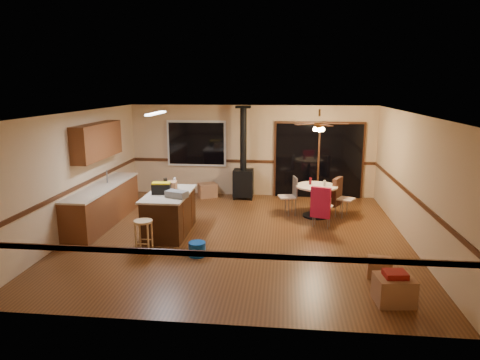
# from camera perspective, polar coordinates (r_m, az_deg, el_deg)

# --- Properties ---
(floor) EXTENTS (7.00, 7.00, 0.00)m
(floor) POSITION_cam_1_polar(r_m,az_deg,el_deg) (9.24, -0.20, -7.38)
(floor) COLOR #5A3319
(floor) RESTS_ON ground
(ceiling) EXTENTS (7.00, 7.00, 0.00)m
(ceiling) POSITION_cam_1_polar(r_m,az_deg,el_deg) (8.70, -0.21, 8.93)
(ceiling) COLOR silver
(ceiling) RESTS_ON ground
(wall_back) EXTENTS (7.00, 0.00, 7.00)m
(wall_back) POSITION_cam_1_polar(r_m,az_deg,el_deg) (12.31, 1.57, 3.90)
(wall_back) COLOR tan
(wall_back) RESTS_ON ground
(wall_front) EXTENTS (7.00, 0.00, 7.00)m
(wall_front) POSITION_cam_1_polar(r_m,az_deg,el_deg) (5.54, -4.18, -6.99)
(wall_front) COLOR tan
(wall_front) RESTS_ON ground
(wall_left) EXTENTS (0.00, 7.00, 7.00)m
(wall_left) POSITION_cam_1_polar(r_m,az_deg,el_deg) (9.89, -20.81, 0.94)
(wall_left) COLOR tan
(wall_left) RESTS_ON ground
(wall_right) EXTENTS (0.00, 7.00, 7.00)m
(wall_right) POSITION_cam_1_polar(r_m,az_deg,el_deg) (9.19, 22.04, 0.01)
(wall_right) COLOR tan
(wall_right) RESTS_ON ground
(chair_rail) EXTENTS (7.00, 7.00, 0.08)m
(chair_rail) POSITION_cam_1_polar(r_m,az_deg,el_deg) (8.95, -0.20, -1.35)
(chair_rail) COLOR #3F1F0F
(chair_rail) RESTS_ON ground
(window) EXTENTS (1.72, 0.10, 1.32)m
(window) POSITION_cam_1_polar(r_m,az_deg,el_deg) (12.46, -5.82, 4.87)
(window) COLOR black
(window) RESTS_ON ground
(sliding_door) EXTENTS (2.52, 0.10, 2.10)m
(sliding_door) POSITION_cam_1_polar(r_m,az_deg,el_deg) (12.30, 10.41, 2.51)
(sliding_door) COLOR black
(sliding_door) RESTS_ON ground
(lower_cabinets) EXTENTS (0.60, 3.00, 0.86)m
(lower_cabinets) POSITION_cam_1_polar(r_m,az_deg,el_deg) (10.39, -17.74, -3.23)
(lower_cabinets) COLOR brown
(lower_cabinets) RESTS_ON ground
(countertop) EXTENTS (0.64, 3.04, 0.04)m
(countertop) POSITION_cam_1_polar(r_m,az_deg,el_deg) (10.28, -17.90, -0.82)
(countertop) COLOR beige
(countertop) RESTS_ON lower_cabinets
(upper_cabinets) EXTENTS (0.35, 2.00, 0.80)m
(upper_cabinets) POSITION_cam_1_polar(r_m,az_deg,el_deg) (10.34, -18.47, 4.96)
(upper_cabinets) COLOR brown
(upper_cabinets) RESTS_ON ground
(kitchen_island) EXTENTS (0.88, 1.68, 0.90)m
(kitchen_island) POSITION_cam_1_polar(r_m,az_deg,el_deg) (9.37, -9.38, -4.35)
(kitchen_island) COLOR #361C0D
(kitchen_island) RESTS_ON ground
(wood_stove) EXTENTS (0.55, 0.50, 2.52)m
(wood_stove) POSITION_cam_1_polar(r_m,az_deg,el_deg) (11.99, 0.44, 0.90)
(wood_stove) COLOR black
(wood_stove) RESTS_ON ground
(ceiling_fan) EXTENTS (0.24, 0.24, 0.55)m
(ceiling_fan) POSITION_cam_1_polar(r_m,az_deg,el_deg) (10.25, 10.50, 7.10)
(ceiling_fan) COLOR brown
(ceiling_fan) RESTS_ON ceiling
(fluorescent_strip) EXTENTS (0.10, 1.20, 0.04)m
(fluorescent_strip) POSITION_cam_1_polar(r_m,az_deg,el_deg) (9.36, -11.15, 8.71)
(fluorescent_strip) COLOR white
(fluorescent_strip) RESTS_ON ceiling
(toolbox_grey) EXTENTS (0.50, 0.38, 0.14)m
(toolbox_grey) POSITION_cam_1_polar(r_m,az_deg,el_deg) (8.84, -8.44, -1.88)
(toolbox_grey) COLOR slate
(toolbox_grey) RESTS_ON kitchen_island
(toolbox_black) EXTENTS (0.41, 0.24, 0.21)m
(toolbox_black) POSITION_cam_1_polar(r_m,az_deg,el_deg) (9.17, -10.44, -1.17)
(toolbox_black) COLOR black
(toolbox_black) RESTS_ON kitchen_island
(toolbox_yellow_lid) EXTENTS (0.40, 0.24, 0.03)m
(toolbox_yellow_lid) POSITION_cam_1_polar(r_m,az_deg,el_deg) (9.15, -10.47, -0.42)
(toolbox_yellow_lid) COLOR gold
(toolbox_yellow_lid) RESTS_ON toolbox_black
(box_on_island) EXTENTS (0.23, 0.29, 0.18)m
(box_on_island) POSITION_cam_1_polar(r_m,az_deg,el_deg) (9.48, -9.10, -0.77)
(box_on_island) COLOR #956442
(box_on_island) RESTS_ON kitchen_island
(bottle_dark) EXTENTS (0.09, 0.09, 0.28)m
(bottle_dark) POSITION_cam_1_polar(r_m,az_deg,el_deg) (9.41, -9.91, -0.60)
(bottle_dark) COLOR black
(bottle_dark) RESTS_ON kitchen_island
(bottle_pink) EXTENTS (0.09, 0.09, 0.23)m
(bottle_pink) POSITION_cam_1_polar(r_m,az_deg,el_deg) (9.10, -9.59, -1.20)
(bottle_pink) COLOR #D84C8C
(bottle_pink) RESTS_ON kitchen_island
(bottle_white) EXTENTS (0.07, 0.07, 0.17)m
(bottle_white) POSITION_cam_1_polar(r_m,az_deg,el_deg) (9.92, -8.70, -0.19)
(bottle_white) COLOR white
(bottle_white) RESTS_ON kitchen_island
(bar_stool) EXTENTS (0.40, 0.40, 0.65)m
(bar_stool) POSITION_cam_1_polar(r_m,az_deg,el_deg) (8.43, -12.69, -7.37)
(bar_stool) COLOR tan
(bar_stool) RESTS_ON floor
(blue_bucket) EXTENTS (0.33, 0.33, 0.27)m
(blue_bucket) POSITION_cam_1_polar(r_m,az_deg,el_deg) (8.18, -5.74, -9.15)
(blue_bucket) COLOR #0B45A4
(blue_bucket) RESTS_ON floor
(dining_table) EXTENTS (1.01, 1.01, 0.78)m
(dining_table) POSITION_cam_1_polar(r_m,az_deg,el_deg) (10.54, 10.14, -2.02)
(dining_table) COLOR black
(dining_table) RESTS_ON ground
(glass_red) EXTENTS (0.08, 0.08, 0.17)m
(glass_red) POSITION_cam_1_polar(r_m,az_deg,el_deg) (10.55, 9.36, -0.13)
(glass_red) COLOR #590C14
(glass_red) RESTS_ON dining_table
(glass_cream) EXTENTS (0.08, 0.08, 0.14)m
(glass_cream) POSITION_cam_1_polar(r_m,az_deg,el_deg) (10.43, 11.21, -0.42)
(glass_cream) COLOR beige
(glass_cream) RESTS_ON dining_table
(chair_left) EXTENTS (0.48, 0.48, 0.51)m
(chair_left) POSITION_cam_1_polar(r_m,az_deg,el_deg) (10.62, 6.89, -1.50)
(chair_left) COLOR #C0A28F
(chair_left) RESTS_ON ground
(chair_near) EXTENTS (0.55, 0.57, 0.70)m
(chair_near) POSITION_cam_1_polar(r_m,az_deg,el_deg) (9.69, 10.74, -2.96)
(chair_near) COLOR #C0A28F
(chair_near) RESTS_ON ground
(chair_right) EXTENTS (0.60, 0.58, 0.70)m
(chair_right) POSITION_cam_1_polar(r_m,az_deg,el_deg) (10.71, 12.97, -1.57)
(chair_right) COLOR #C0A28F
(chair_right) RESTS_ON ground
(box_under_window) EXTENTS (0.62, 0.57, 0.40)m
(box_under_window) POSITION_cam_1_polar(r_m,az_deg,el_deg) (12.29, -4.33, -1.38)
(box_under_window) COLOR #956442
(box_under_window) RESTS_ON floor
(box_corner_a) EXTENTS (0.59, 0.51, 0.41)m
(box_corner_a) POSITION_cam_1_polar(r_m,az_deg,el_deg) (6.87, 19.84, -13.62)
(box_corner_a) COLOR #956442
(box_corner_a) RESTS_ON floor
(box_corner_b) EXTENTS (0.43, 0.39, 0.31)m
(box_corner_b) POSITION_cam_1_polar(r_m,az_deg,el_deg) (7.68, 18.08, -11.02)
(box_corner_b) COLOR #956442
(box_corner_b) RESTS_ON floor
(box_small_red) EXTENTS (0.35, 0.30, 0.09)m
(box_small_red) POSITION_cam_1_polar(r_m,az_deg,el_deg) (6.77, 19.99, -11.73)
(box_small_red) COLOR maroon
(box_small_red) RESTS_ON box_corner_a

